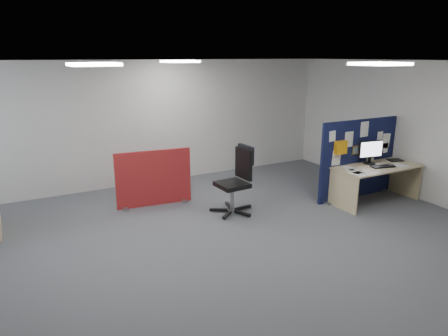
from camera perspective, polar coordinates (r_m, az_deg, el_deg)
name	(u,v)px	position (r m, az deg, el deg)	size (l,w,h in m)	color
floor	(217,244)	(6.20, -1.06, -10.86)	(9.00, 9.00, 0.00)	#52555A
ceiling	(216,62)	(5.54, -1.21, 14.95)	(9.00, 7.00, 0.02)	white
wall_back	(143,124)	(8.92, -11.49, 6.23)	(9.00, 0.02, 2.70)	silver
wall_front	(447,270)	(3.23, 29.24, -12.61)	(9.00, 0.02, 2.70)	silver
wall_right	(422,132)	(8.70, 26.38, 4.67)	(0.02, 7.00, 2.70)	silver
ceiling_lights	(215,63)	(6.29, -1.27, 14.77)	(4.10, 4.10, 0.04)	white
navy_divider	(358,159)	(8.38, 18.54, 1.26)	(1.92, 0.30, 1.59)	#0E1835
main_desk	(375,174)	(8.29, 20.72, -0.81)	(1.76, 0.78, 0.73)	#CFBF85
monitor_main	(370,151)	(8.28, 20.20, 2.29)	(0.53, 0.22, 0.46)	black
keyboard	(383,166)	(8.19, 21.72, 0.23)	(0.45, 0.18, 0.03)	black
mouse	(391,165)	(8.33, 22.79, 0.37)	(0.10, 0.06, 0.03)	gray
paper_tray	(395,160)	(8.80, 23.25, 1.05)	(0.28, 0.22, 0.01)	black
red_divider	(154,179)	(7.69, -9.99, -1.53)	(1.43, 0.30, 1.08)	#A02A14
office_chair	(238,176)	(7.22, 2.00, -1.10)	(0.78, 0.80, 1.21)	black
desk_papers	(367,170)	(7.89, 19.70, -0.22)	(1.41, 0.67, 0.00)	white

